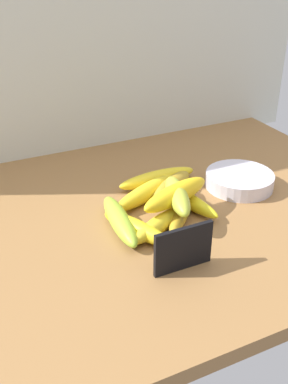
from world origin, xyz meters
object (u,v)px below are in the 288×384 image
(banana_2, at_px, (159,225))
(banana_9, at_px, (177,196))
(banana_5, at_px, (183,197))
(banana_7, at_px, (137,228))
(banana_0, at_px, (157,178))
(fruit_bowl, at_px, (239,180))
(chalkboard_sign, at_px, (183,250))
(banana_6, at_px, (172,187))
(banana_1, at_px, (120,220))
(banana_8, at_px, (176,194))
(banana_3, at_px, (182,209))
(banana_4, at_px, (147,192))

(banana_2, bearing_deg, banana_9, 27.85)
(banana_5, height_order, banana_7, same)
(banana_0, height_order, banana_7, banana_0)
(banana_5, height_order, banana_9, banana_9)
(fruit_bowl, bearing_deg, chalkboard_sign, -142.62)
(fruit_bowl, height_order, banana_7, banana_7)
(chalkboard_sign, xyz_separation_m, banana_6, (0.11, 0.24, -0.02))
(banana_7, bearing_deg, banana_1, 118.26)
(banana_5, bearing_deg, banana_6, 92.59)
(banana_0, bearing_deg, banana_7, -127.75)
(chalkboard_sign, xyz_separation_m, banana_9, (0.07, 0.15, 0.01))
(banana_6, relative_size, banana_8, 0.86)
(banana_1, distance_m, banana_8, 0.13)
(banana_7, xyz_separation_m, banana_8, (0.10, 0.03, 0.04))
(fruit_bowl, distance_m, banana_2, 0.27)
(chalkboard_sign, distance_m, banana_1, 0.17)
(banana_1, height_order, banana_8, banana_8)
(banana_8, relative_size, banana_9, 1.16)
(banana_9, bearing_deg, banana_8, 97.10)
(banana_6, bearing_deg, banana_0, 98.09)
(fruit_bowl, relative_size, banana_6, 1.02)
(banana_1, bearing_deg, banana_8, -4.07)
(banana_7, height_order, banana_8, banana_8)
(banana_1, xyz_separation_m, banana_7, (0.02, -0.04, -0.00))
(banana_6, relative_size, banana_9, 1.00)
(banana_8, bearing_deg, banana_7, -164.18)
(banana_6, bearing_deg, banana_7, -140.70)
(chalkboard_sign, relative_size, fruit_bowl, 0.71)
(banana_3, xyz_separation_m, banana_8, (-0.01, 0.00, 0.04))
(chalkboard_sign, relative_size, banana_0, 0.57)
(banana_6, bearing_deg, fruit_bowl, -11.44)
(banana_3, bearing_deg, banana_6, 75.42)
(banana_3, relative_size, banana_4, 1.00)
(banana_0, relative_size, banana_8, 1.09)
(banana_0, bearing_deg, banana_3, -96.00)
(banana_1, distance_m, banana_6, 0.18)
(banana_2, height_order, banana_4, banana_4)
(banana_1, bearing_deg, banana_0, 41.18)
(banana_3, xyz_separation_m, banana_5, (0.02, 0.04, 0.00))
(banana_3, bearing_deg, banana_9, -172.55)
(banana_0, xyz_separation_m, banana_6, (0.01, -0.06, 0.00))
(banana_1, xyz_separation_m, banana_6, (0.16, 0.08, 0.00))
(chalkboard_sign, bearing_deg, banana_0, 71.15)
(banana_1, distance_m, banana_7, 0.04)
(banana_2, relative_size, banana_4, 0.79)
(banana_7, bearing_deg, banana_5, 25.63)
(banana_5, distance_m, banana_9, 0.07)
(chalkboard_sign, distance_m, banana_6, 0.26)
(banana_2, distance_m, banana_8, 0.08)
(banana_4, distance_m, banana_7, 0.14)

